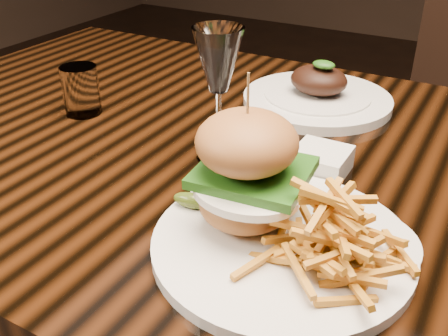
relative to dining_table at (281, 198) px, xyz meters
The scene contains 7 objects.
dining_table is the anchor object (origin of this frame).
burger_plate 0.27m from the dining_table, 66.95° to the right, with size 0.31×0.31×0.21m.
side_saucer 0.25m from the dining_table, 44.87° to the right, with size 0.15×0.16×0.02m.
ramekin 0.12m from the dining_table, 12.57° to the right, with size 0.08×0.08×0.04m, color silver.
wine_glass 0.25m from the dining_table, 153.20° to the right, with size 0.08×0.08×0.20m.
water_tumbler 0.41m from the dining_table, behind, with size 0.07×0.07×0.09m, color white.
far_dish 0.25m from the dining_table, 97.67° to the left, with size 0.28×0.28×0.09m.
Camera 1 is at (0.27, -0.67, 1.14)m, focal length 42.00 mm.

